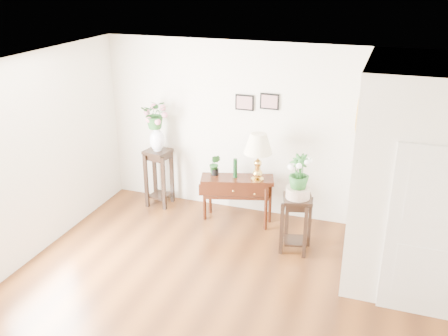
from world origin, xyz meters
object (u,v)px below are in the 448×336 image
at_px(console_table, 237,199).
at_px(plant_stand_a, 159,177).
at_px(table_lamp, 258,159).
at_px(plant_stand_b, 296,224).

height_order(console_table, plant_stand_a, plant_stand_a).
distance_m(console_table, plant_stand_a, 1.45).
bearing_deg(table_lamp, plant_stand_b, -37.65).
distance_m(plant_stand_a, plant_stand_b, 2.61).
bearing_deg(plant_stand_b, plant_stand_a, 163.98).
height_order(table_lamp, plant_stand_a, table_lamp).
relative_size(table_lamp, plant_stand_b, 0.92).
distance_m(console_table, plant_stand_b, 1.21).
bearing_deg(console_table, table_lamp, -16.06).
xyz_separation_m(console_table, table_lamp, (0.33, 0.00, 0.73)).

